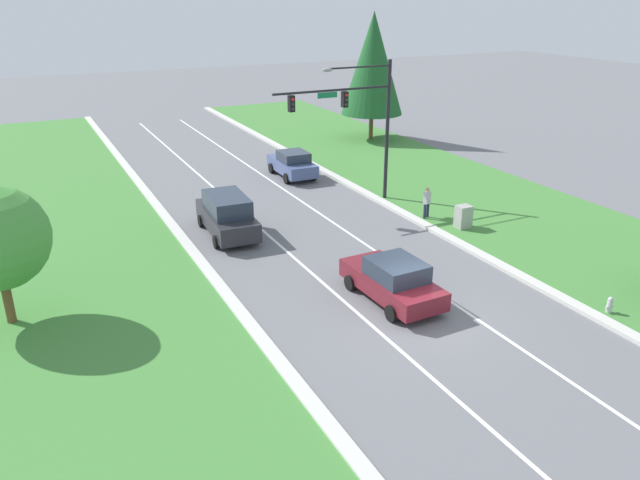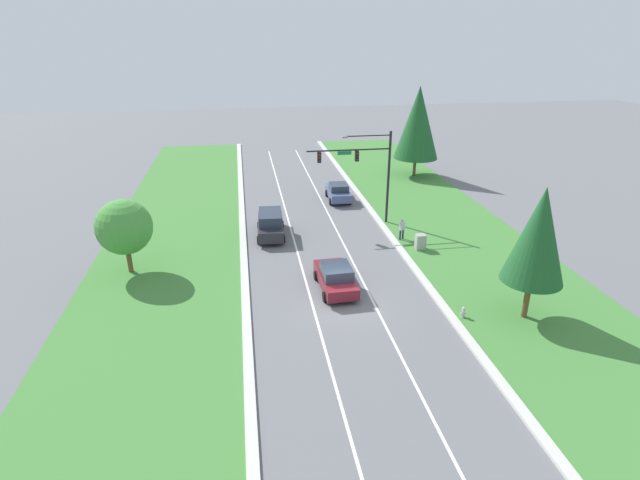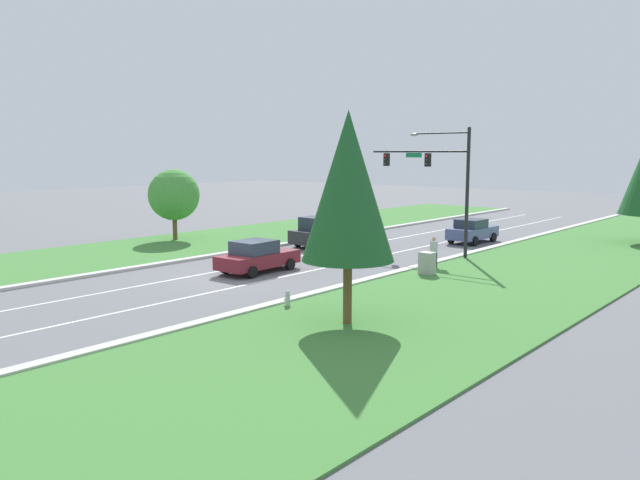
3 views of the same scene
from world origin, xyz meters
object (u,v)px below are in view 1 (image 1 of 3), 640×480
utility_cabinet (463,217)px  fire_hydrant (609,306)px  conifer_far_right_tree (373,64)px  charcoal_suv (227,215)px  burgundy_sedan (393,280)px  pedestrian (427,202)px  slate_blue_sedan (292,164)px  traffic_signal_mast (357,112)px

utility_cabinet → fire_hydrant: 9.37m
utility_cabinet → conifer_far_right_tree: size_ratio=0.12×
fire_hydrant → charcoal_suv: bearing=125.4°
utility_cabinet → burgundy_sedan: bearing=-145.7°
pedestrian → conifer_far_right_tree: conifer_far_right_tree is taller
slate_blue_sedan → fire_hydrant: size_ratio=6.10×
charcoal_suv → utility_cabinet: size_ratio=4.16×
traffic_signal_mast → slate_blue_sedan: (-0.91, 6.39, -4.21)m
fire_hydrant → conifer_far_right_tree: size_ratio=0.07×
traffic_signal_mast → slate_blue_sedan: bearing=98.1°
pedestrian → utility_cabinet: bearing=91.5°
traffic_signal_mast → fire_hydrant: 15.95m
burgundy_sedan → utility_cabinet: size_ratio=3.88×
traffic_signal_mast → conifer_far_right_tree: (8.89, 13.32, 0.76)m
pedestrian → fire_hydrant: 11.33m
utility_cabinet → conifer_far_right_tree: bearing=72.3°
burgundy_sedan → utility_cabinet: burgundy_sedan is taller
slate_blue_sedan → conifer_far_right_tree: conifer_far_right_tree is taller
burgundy_sedan → fire_hydrant: (6.39, -4.44, -0.48)m
fire_hydrant → conifer_far_right_tree: 29.75m
utility_cabinet → pedestrian: bearing=111.5°
burgundy_sedan → slate_blue_sedan: size_ratio=1.08×
pedestrian → fire_hydrant: size_ratio=2.41×
conifer_far_right_tree → fire_hydrant: bearing=-103.6°
burgundy_sedan → charcoal_suv: 9.90m
traffic_signal_mast → fire_hydrant: bearing=-82.5°
conifer_far_right_tree → burgundy_sedan: bearing=-119.0°
burgundy_sedan → conifer_far_right_tree: bearing=58.9°
charcoal_suv → pedestrian: bearing=-10.9°
charcoal_suv → utility_cabinet: (10.56, -4.41, -0.40)m
burgundy_sedan → traffic_signal_mast: bearing=65.5°
charcoal_suv → pedestrian: size_ratio=2.94×
charcoal_suv → pedestrian: charcoal_suv is taller
slate_blue_sedan → charcoal_suv: (-6.84, -7.75, 0.17)m
pedestrian → conifer_far_right_tree: bearing=-131.9°
slate_blue_sedan → charcoal_suv: charcoal_suv is taller
burgundy_sedan → utility_cabinet: bearing=32.1°
burgundy_sedan → fire_hydrant: bearing=-36.9°
charcoal_suv → burgundy_sedan: bearing=-67.0°
charcoal_suv → utility_cabinet: 11.45m
slate_blue_sedan → utility_cabinet: slate_blue_sedan is taller
slate_blue_sedan → conifer_far_right_tree: 12.99m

